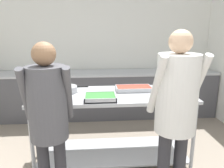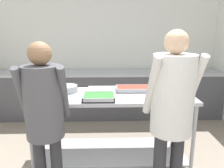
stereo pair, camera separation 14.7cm
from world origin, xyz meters
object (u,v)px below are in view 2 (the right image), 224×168
at_px(sauce_pan, 67,88).
at_px(guest_serving_right, 172,104).
at_px(serving_tray_vegetables, 134,89).
at_px(water_bottle, 199,66).
at_px(plate_stack, 171,97).
at_px(serving_tray_roast, 99,97).
at_px(guest_serving_left, 44,110).

distance_m(sauce_pan, guest_serving_right, 1.42).
distance_m(serving_tray_vegetables, water_bottle, 1.99).
relative_size(sauce_pan, water_bottle, 1.44).
bearing_deg(sauce_pan, plate_stack, -14.41).
bearing_deg(serving_tray_roast, serving_tray_vegetables, 37.46).
height_order(sauce_pan, plate_stack, sauce_pan).
distance_m(sauce_pan, serving_tray_roast, 0.54).
relative_size(serving_tray_roast, guest_serving_left, 0.22).
bearing_deg(plate_stack, guest_serving_left, -159.33).
xyz_separation_m(sauce_pan, guest_serving_left, (-0.07, -0.83, 0.02)).
height_order(sauce_pan, guest_serving_right, guest_serving_right).
relative_size(serving_tray_roast, serving_tray_vegetables, 0.78).
xyz_separation_m(serving_tray_vegetables, plate_stack, (0.39, -0.35, -0.01)).
height_order(guest_serving_left, guest_serving_right, guest_serving_right).
xyz_separation_m(guest_serving_right, water_bottle, (1.20, 2.27, -0.02)).
height_order(serving_tray_vegetables, guest_serving_left, guest_serving_left).
bearing_deg(serving_tray_vegetables, water_bottle, 43.56).
bearing_deg(serving_tray_vegetables, serving_tray_roast, -142.54).
height_order(plate_stack, water_bottle, water_bottle).
bearing_deg(plate_stack, serving_tray_roast, 179.88).
xyz_separation_m(sauce_pan, serving_tray_vegetables, (0.88, 0.02, -0.02)).
relative_size(serving_tray_roast, plate_stack, 1.53).
bearing_deg(guest_serving_right, serving_tray_vegetables, 104.51).
xyz_separation_m(serving_tray_vegetables, guest_serving_right, (0.23, -0.90, 0.10)).
height_order(serving_tray_vegetables, water_bottle, water_bottle).
xyz_separation_m(plate_stack, water_bottle, (1.05, 1.72, 0.09)).
bearing_deg(serving_tray_vegetables, guest_serving_left, -137.93).
height_order(plate_stack, guest_serving_right, guest_serving_right).
height_order(sauce_pan, serving_tray_vegetables, sauce_pan).
distance_m(plate_stack, water_bottle, 2.01).
relative_size(sauce_pan, serving_tray_vegetables, 0.89).
xyz_separation_m(sauce_pan, serving_tray_roast, (0.43, -0.32, -0.02)).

